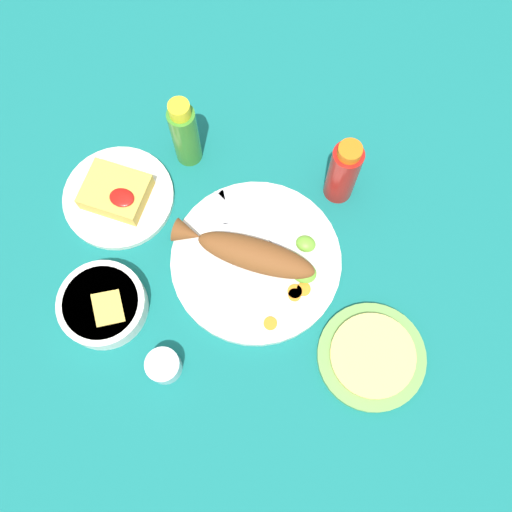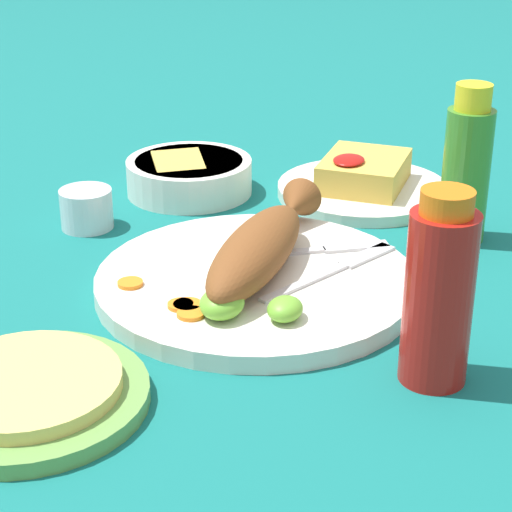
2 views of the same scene
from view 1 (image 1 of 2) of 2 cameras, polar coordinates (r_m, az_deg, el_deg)
name	(u,v)px [view 1 (image 1 of 2)]	position (r m, az deg, el deg)	size (l,w,h in m)	color
ground_plane	(256,262)	(1.08, 0.00, -0.63)	(4.00, 4.00, 0.00)	#146B66
main_plate	(256,261)	(1.07, 0.00, -0.49)	(0.32, 0.32, 0.02)	white
fried_fish	(247,252)	(1.04, -0.88, 0.35)	(0.27, 0.07, 0.05)	brown
fork_near	(227,229)	(1.08, -2.97, 2.76)	(0.11, 0.17, 0.00)	silver
fork_far	(250,218)	(1.09, -0.62, 3.81)	(0.17, 0.10, 0.00)	silver
carrot_slice_near	(270,323)	(1.03, 1.44, -6.75)	(0.02, 0.02, 0.00)	orange
carrot_slice_mid	(295,295)	(1.04, 3.89, -3.90)	(0.02, 0.02, 0.00)	orange
carrot_slice_far	(295,291)	(1.04, 3.90, -3.55)	(0.03, 0.03, 0.00)	orange
carrot_slice_extra	(304,289)	(1.05, 4.79, -3.32)	(0.03, 0.03, 0.00)	orange
lime_wedge_main	(304,271)	(1.04, 4.87, -1.48)	(0.05, 0.04, 0.03)	#6BB233
lime_wedge_side	(306,244)	(1.06, 4.99, 1.23)	(0.04, 0.03, 0.02)	#6BB233
hot_sauce_bottle_red	(343,172)	(1.07, 8.72, 8.30)	(0.06, 0.06, 0.17)	#B21914
hot_sauce_bottle_green	(185,134)	(1.10, -7.13, 12.05)	(0.05, 0.05, 0.18)	#3D8428
salt_cup	(164,366)	(1.03, -9.19, -10.82)	(0.06, 0.06, 0.05)	silver
side_plate_fries	(119,197)	(1.15, -13.57, 5.74)	(0.22, 0.22, 0.01)	white
fries_pile	(116,192)	(1.13, -13.84, 6.23)	(0.12, 0.10, 0.04)	gold
guacamole_bowl	(103,305)	(1.07, -15.07, -4.72)	(0.16, 0.16, 0.06)	white
tortilla_plate	(371,357)	(1.05, 11.46, -9.83)	(0.19, 0.19, 0.01)	#6B9E4C
tortilla_stack	(373,355)	(1.04, 11.60, -9.72)	(0.15, 0.15, 0.01)	#E0C666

